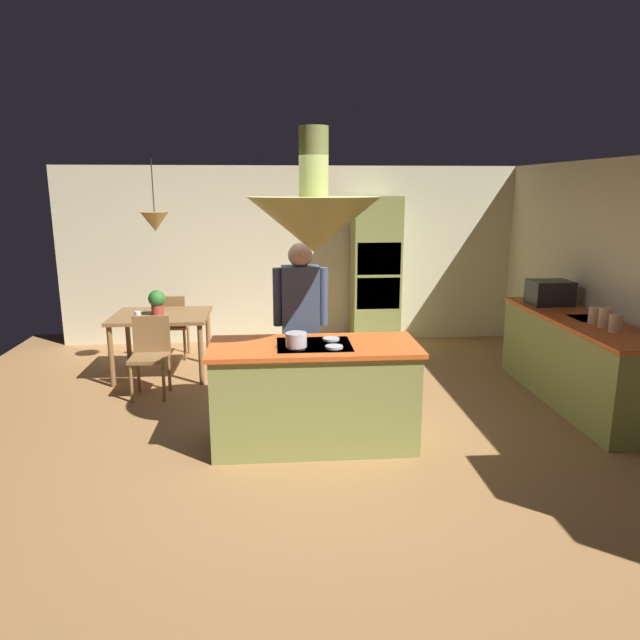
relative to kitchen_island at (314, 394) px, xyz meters
The scene contains 19 objects.
ground 0.51m from the kitchen_island, 90.00° to the left, with size 8.16×8.16×0.00m, color #9E7042.
wall_back 3.74m from the kitchen_island, 90.00° to the left, with size 6.80×0.10×2.55m, color beige.
wall_right 3.40m from the kitchen_island, 10.46° to the left, with size 0.10×7.20×2.55m, color beige.
kitchen_island is the anchor object (origin of this frame).
counter_run_right 2.95m from the kitchen_island, 15.72° to the left, with size 0.73×2.44×0.92m.
oven_tower 3.48m from the kitchen_island, 71.26° to the left, with size 0.66×0.62×2.13m.
dining_table 2.71m from the kitchen_island, 128.99° to the left, with size 1.13×0.92×0.76m.
person_at_island 0.85m from the kitchen_island, 97.32° to the left, with size 0.53×0.23×1.74m.
range_hood 1.51m from the kitchen_island, ahead, with size 1.10×1.10×1.00m.
pendant_light_over_table 3.04m from the kitchen_island, 128.99° to the left, with size 0.32×0.32×0.82m.
chair_facing_island 2.21m from the kitchen_island, 140.19° to the left, with size 0.40×0.40×0.87m.
chair_by_back_wall 3.26m from the kitchen_island, 121.42° to the left, with size 0.40×0.40×0.87m.
potted_plant_on_table 2.74m from the kitchen_island, 129.89° to the left, with size 0.20×0.20×0.30m.
cup_on_table 2.70m from the kitchen_island, 135.71° to the left, with size 0.07×0.07×0.09m, color white.
canister_flour 2.90m from the kitchen_island, ahead, with size 0.11×0.11×0.17m, color #E0B78C.
canister_sugar 2.92m from the kitchen_island, ahead, with size 0.12×0.12×0.20m, color #E0B78C.
canister_tea 2.94m from the kitchen_island, 11.15° to the left, with size 0.12×0.12×0.16m, color #E0B78C.
microwave_on_counter 3.28m from the kitchen_island, 28.16° to the left, with size 0.46×0.36×0.28m, color #232326.
cooking_pot_on_cooktop 0.58m from the kitchen_island, 140.91° to the right, with size 0.18×0.18×0.12m, color #B2B2B7.
Camera 1 is at (-0.34, -4.99, 2.24)m, focal length 32.34 mm.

